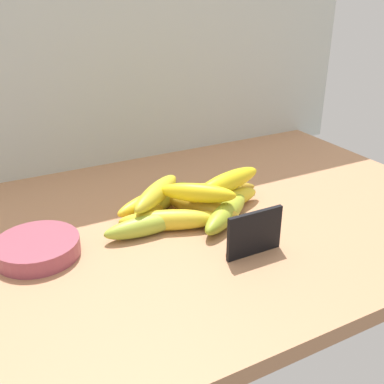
# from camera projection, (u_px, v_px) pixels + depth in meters

# --- Properties ---
(counter_top) EXTENTS (1.10, 0.76, 0.03)m
(counter_top) POSITION_uv_depth(u_px,v_px,m) (210.00, 221.00, 0.96)
(counter_top) COLOR #AD7953
(counter_top) RESTS_ON ground
(back_wall) EXTENTS (1.30, 0.02, 0.70)m
(back_wall) POSITION_uv_depth(u_px,v_px,m) (133.00, 35.00, 1.13)
(back_wall) COLOR silver
(back_wall) RESTS_ON ground
(chalkboard_sign) EXTENTS (0.11, 0.02, 0.08)m
(chalkboard_sign) POSITION_uv_depth(u_px,v_px,m) (254.00, 235.00, 0.80)
(chalkboard_sign) COLOR black
(chalkboard_sign) RESTS_ON counter_top
(fruit_bowl) EXTENTS (0.15, 0.15, 0.03)m
(fruit_bowl) POSITION_uv_depth(u_px,v_px,m) (38.00, 248.00, 0.81)
(fruit_bowl) COLOR #974454
(fruit_bowl) RESTS_ON counter_top
(banana_0) EXTENTS (0.12, 0.17, 0.04)m
(banana_0) POSITION_uv_depth(u_px,v_px,m) (201.00, 207.00, 0.94)
(banana_0) COLOR gold
(banana_0) RESTS_ON counter_top
(banana_1) EXTENTS (0.21, 0.09, 0.04)m
(banana_1) POSITION_uv_depth(u_px,v_px,m) (211.00, 190.00, 1.02)
(banana_1) COLOR #AD8C29
(banana_1) RESTS_ON counter_top
(banana_2) EXTENTS (0.17, 0.09, 0.03)m
(banana_2) POSITION_uv_depth(u_px,v_px,m) (147.00, 201.00, 0.97)
(banana_2) COLOR yellow
(banana_2) RESTS_ON counter_top
(banana_3) EXTENTS (0.17, 0.14, 0.04)m
(banana_3) POSITION_uv_depth(u_px,v_px,m) (226.00, 213.00, 0.91)
(banana_3) COLOR #9BAD2C
(banana_3) RESTS_ON counter_top
(banana_4) EXTENTS (0.13, 0.12, 0.03)m
(banana_4) POSITION_uv_depth(u_px,v_px,m) (153.00, 209.00, 0.94)
(banana_4) COLOR yellow
(banana_4) RESTS_ON counter_top
(banana_5) EXTENTS (0.20, 0.12, 0.04)m
(banana_5) POSITION_uv_depth(u_px,v_px,m) (170.00, 220.00, 0.89)
(banana_5) COLOR yellow
(banana_5) RESTS_ON counter_top
(banana_6) EXTENTS (0.18, 0.12, 0.04)m
(banana_6) POSITION_uv_depth(u_px,v_px,m) (163.00, 199.00, 0.98)
(banana_6) COLOR gold
(banana_6) RESTS_ON counter_top
(banana_7) EXTENTS (0.16, 0.04, 0.04)m
(banana_7) POSITION_uv_depth(u_px,v_px,m) (145.00, 226.00, 0.87)
(banana_7) COLOR #A3B837
(banana_7) RESTS_ON counter_top
(banana_8) EXTENTS (0.15, 0.17, 0.04)m
(banana_8) POSITION_uv_depth(u_px,v_px,m) (232.00, 188.00, 1.03)
(banana_8) COLOR yellow
(banana_8) RESTS_ON counter_top
(banana_9) EXTENTS (0.16, 0.06, 0.04)m
(banana_9) POSITION_uv_depth(u_px,v_px,m) (228.00, 200.00, 0.97)
(banana_9) COLOR yellow
(banana_9) RESTS_ON counter_top
(banana_10) EXTENTS (0.14, 0.13, 0.04)m
(banana_10) POSITION_uv_depth(u_px,v_px,m) (197.00, 193.00, 0.91)
(banana_10) COLOR yellow
(banana_10) RESTS_ON banana_0
(banana_11) EXTENTS (0.18, 0.09, 0.04)m
(banana_11) POSITION_uv_depth(u_px,v_px,m) (229.00, 181.00, 0.96)
(banana_11) COLOR yellow
(banana_11) RESTS_ON banana_9
(banana_12) EXTENTS (0.16, 0.14, 0.04)m
(banana_12) POSITION_uv_depth(u_px,v_px,m) (157.00, 193.00, 0.93)
(banana_12) COLOR gold
(banana_12) RESTS_ON banana_4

